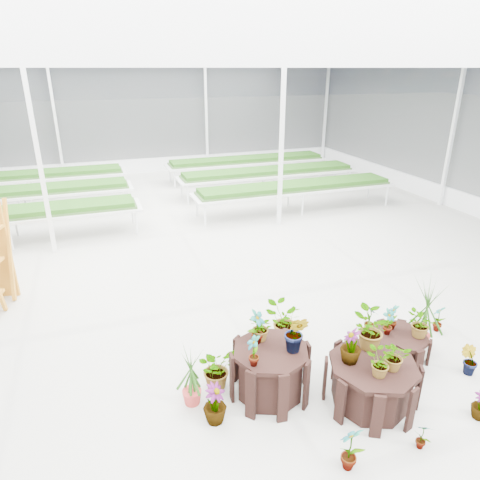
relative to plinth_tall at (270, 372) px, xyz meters
name	(u,v)px	position (x,y,z in m)	size (l,w,h in m)	color
ground_plane	(218,312)	(-0.06, 2.28, -0.36)	(24.00, 24.00, 0.00)	gray
greenhouse_shell	(216,194)	(-0.06, 2.28, 1.89)	(18.00, 24.00, 4.50)	white
steel_frame	(216,194)	(-0.06, 2.28, 1.89)	(18.00, 24.00, 4.50)	silver
nursery_benches	(156,191)	(-0.06, 9.48, 0.06)	(16.00, 7.00, 0.84)	silver
plinth_tall	(270,372)	(0.00, 0.00, 0.00)	(1.07, 1.07, 0.73)	black
plinth_mid	(371,383)	(1.20, -0.60, -0.05)	(1.20, 1.20, 0.63)	black
plinth_low	(398,345)	(2.20, 0.10, -0.16)	(0.89, 0.89, 0.40)	black
nursery_plants	(322,342)	(0.86, 0.14, 0.19)	(4.72, 2.98, 1.33)	#1F4812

